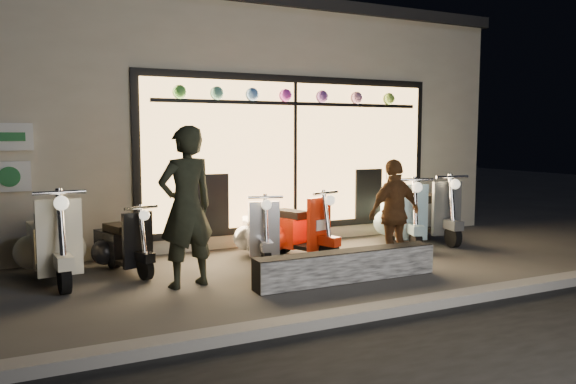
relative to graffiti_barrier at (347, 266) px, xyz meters
name	(u,v)px	position (x,y,z in m)	size (l,w,h in m)	color
ground	(305,272)	(-0.27, 0.65, -0.20)	(40.00, 40.00, 0.00)	#383533
kerb	(393,309)	(-0.27, -1.35, -0.14)	(40.00, 0.25, 0.12)	slate
shop_building	(198,124)	(-0.26, 5.63, 1.90)	(10.20, 6.23, 4.20)	beige
graffiti_barrier	(347,266)	(0.00, 0.00, 0.00)	(2.53, 0.28, 0.40)	black
scooter_silver	(259,232)	(-0.48, 1.76, 0.19)	(0.67, 1.38, 0.98)	black
scooter_red	(293,230)	(0.05, 1.65, 0.21)	(0.76, 1.41, 1.01)	black
scooter_black	(121,245)	(-2.52, 1.83, 0.17)	(0.66, 1.28, 0.92)	black
scooter_cream	(52,243)	(-3.40, 1.80, 0.27)	(0.61, 1.64, 1.17)	black
scooter_blue	(401,217)	(2.20, 1.77, 0.26)	(0.89, 1.58, 1.14)	black
scooter_grey	(429,213)	(2.90, 1.90, 0.26)	(0.72, 1.62, 1.15)	black
man	(186,207)	(-1.91, 0.65, 0.80)	(0.73, 0.48, 1.99)	black
woman	(394,213)	(1.04, 0.41, 0.57)	(0.90, 0.38, 1.54)	brown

